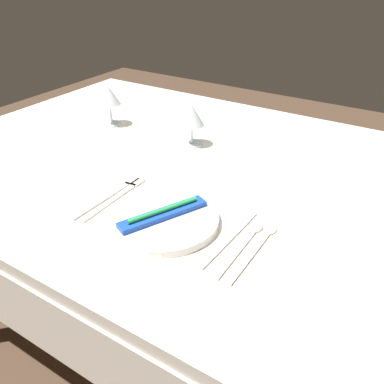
{
  "coord_description": "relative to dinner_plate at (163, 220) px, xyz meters",
  "views": [
    {
      "loc": [
        0.45,
        -0.87,
        1.27
      ],
      "look_at": [
        -0.0,
        -0.16,
        0.76
      ],
      "focal_mm": 38.13,
      "sensor_mm": 36.0,
      "label": 1
    }
  ],
  "objects": [
    {
      "name": "ground_plane",
      "position": [
        0.0,
        0.28,
        -0.75
      ],
      "size": [
        6.0,
        6.0,
        0.0
      ],
      "primitive_type": "plane",
      "color": "#4C3828"
    },
    {
      "name": "spoon_soup",
      "position": [
        0.18,
        0.03,
        -0.01
      ],
      "size": [
        0.03,
        0.21,
        0.01
      ],
      "color": "beige",
      "rests_on": "dining_table"
    },
    {
      "name": "dinner_knife",
      "position": [
        0.15,
        0.02,
        -0.01
      ],
      "size": [
        0.03,
        0.23,
        0.0
      ],
      "color": "beige",
      "rests_on": "dining_table"
    },
    {
      "name": "wine_glass_left",
      "position": [
        -0.17,
        0.39,
        0.08
      ],
      "size": [
        0.08,
        0.08,
        0.13
      ],
      "color": "silver",
      "rests_on": "dining_table"
    },
    {
      "name": "dining_table",
      "position": [
        0.0,
        0.28,
        -0.09
      ],
      "size": [
        1.8,
        1.11,
        0.74
      ],
      "color": "silver",
      "rests_on": "ground"
    },
    {
      "name": "fork_outer",
      "position": [
        -0.16,
        0.03,
        -0.01
      ],
      "size": [
        0.03,
        0.23,
        0.0
      ],
      "color": "beige",
      "rests_on": "dining_table"
    },
    {
      "name": "dinner_plate",
      "position": [
        0.0,
        0.0,
        0.0
      ],
      "size": [
        0.25,
        0.25,
        0.02
      ],
      "primitive_type": "cylinder",
      "color": "white",
      "rests_on": "dining_table"
    },
    {
      "name": "wine_glass_centre",
      "position": [
        -0.5,
        0.39,
        0.09
      ],
      "size": [
        0.08,
        0.08,
        0.14
      ],
      "color": "silver",
      "rests_on": "dining_table"
    },
    {
      "name": "toothbrush_package",
      "position": [
        -0.0,
        0.0,
        0.02
      ],
      "size": [
        0.12,
        0.21,
        0.02
      ],
      "color": "blue",
      "rests_on": "dinner_plate"
    },
    {
      "name": "spoon_dessert",
      "position": [
        0.21,
        0.04,
        -0.01
      ],
      "size": [
        0.03,
        0.22,
        0.01
      ],
      "color": "beige",
      "rests_on": "dining_table"
    },
    {
      "name": "fork_inner",
      "position": [
        -0.18,
        0.02,
        -0.01
      ],
      "size": [
        0.02,
        0.23,
        0.0
      ],
      "color": "beige",
      "rests_on": "dining_table"
    }
  ]
}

